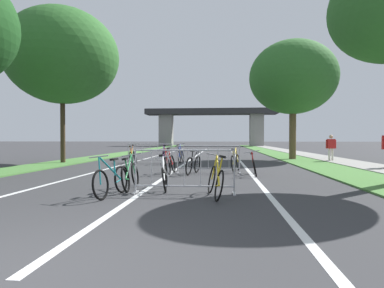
# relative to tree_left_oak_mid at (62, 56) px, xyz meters

# --- Properties ---
(ground_plane) EXTENTS (300.00, 300.00, 0.00)m
(ground_plane) POSITION_rel_tree_left_oak_mid_xyz_m (6.49, -13.60, -5.66)
(ground_plane) COLOR #333335
(grass_verge_left) EXTENTS (2.17, 66.71, 0.05)m
(grass_verge_left) POSITION_rel_tree_left_oak_mid_xyz_m (-0.06, 13.69, -5.64)
(grass_verge_left) COLOR #477A38
(grass_verge_left) RESTS_ON ground
(grass_verge_right) EXTENTS (2.17, 66.71, 0.05)m
(grass_verge_right) POSITION_rel_tree_left_oak_mid_xyz_m (13.03, 13.69, -5.64)
(grass_verge_right) COLOR #477A38
(grass_verge_right) RESTS_ON ground
(sidewalk_path_right) EXTENTS (2.03, 66.71, 0.08)m
(sidewalk_path_right) POSITION_rel_tree_left_oak_mid_xyz_m (15.13, 13.69, -5.62)
(sidewalk_path_right) COLOR gray
(sidewalk_path_right) RESTS_ON ground
(lane_stripe_center) EXTENTS (0.14, 38.59, 0.01)m
(lane_stripe_center) POSITION_rel_tree_left_oak_mid_xyz_m (6.49, 5.70, -5.66)
(lane_stripe_center) COLOR silver
(lane_stripe_center) RESTS_ON ground
(lane_stripe_right_lane) EXTENTS (0.14, 38.59, 0.01)m
(lane_stripe_right_lane) POSITION_rel_tree_left_oak_mid_xyz_m (9.49, 5.70, -5.66)
(lane_stripe_right_lane) COLOR silver
(lane_stripe_right_lane) RESTS_ON ground
(lane_stripe_left_lane) EXTENTS (0.14, 38.59, 0.01)m
(lane_stripe_left_lane) POSITION_rel_tree_left_oak_mid_xyz_m (3.48, 5.70, -5.66)
(lane_stripe_left_lane) COLOR silver
(lane_stripe_left_lane) RESTS_ON ground
(overpass_bridge) EXTENTS (23.39, 3.97, 6.67)m
(overpass_bridge) POSITION_rel_tree_left_oak_mid_xyz_m (6.49, 41.53, -0.85)
(overpass_bridge) COLOR #2D2D30
(overpass_bridge) RESTS_ON ground
(tree_left_oak_mid) EXTENTS (5.88, 5.88, 8.16)m
(tree_left_oak_mid) POSITION_rel_tree_left_oak_mid_xyz_m (0.00, 0.00, 0.00)
(tree_left_oak_mid) COLOR #3D2D1E
(tree_left_oak_mid) RESTS_ON ground
(tree_right_pine_near) EXTENTS (5.38, 5.38, 7.42)m
(tree_right_pine_near) POSITION_rel_tree_left_oak_mid_xyz_m (12.83, 4.16, -0.54)
(tree_right_pine_near) COLOR brown
(tree_right_pine_near) RESTS_ON ground
(crowd_barrier_nearest) EXTENTS (2.42, 0.46, 1.05)m
(crowd_barrier_nearest) POSITION_rel_tree_left_oak_mid_xyz_m (7.52, -8.81, -5.14)
(crowd_barrier_nearest) COLOR #ADADB2
(crowd_barrier_nearest) RESTS_ON ground
(crowd_barrier_second) EXTENTS (2.43, 0.56, 1.05)m
(crowd_barrier_second) POSITION_rel_tree_left_oak_mid_xyz_m (7.90, -4.17, -5.14)
(crowd_barrier_second) COLOR #ADADB2
(crowd_barrier_second) RESTS_ON ground
(crowd_barrier_third) EXTENTS (2.43, 0.51, 1.05)m
(crowd_barrier_third) POSITION_rel_tree_left_oak_mid_xyz_m (4.61, 0.46, -5.14)
(crowd_barrier_third) COLOR #ADADB2
(crowd_barrier_third) RESTS_ON ground
(bicycle_yellow_0) EXTENTS (0.53, 1.75, 0.98)m
(bicycle_yellow_0) POSITION_rel_tree_left_oak_mid_xyz_m (8.95, -3.58, -5.28)
(bicycle_yellow_0) COLOR black
(bicycle_yellow_0) RESTS_ON ground
(bicycle_red_1) EXTENTS (0.54, 1.70, 0.92)m
(bicycle_red_1) POSITION_rel_tree_left_oak_mid_xyz_m (9.56, -4.72, -5.32)
(bicycle_red_1) COLOR black
(bicycle_red_1) RESTS_ON ground
(bicycle_silver_2) EXTENTS (0.59, 1.76, 1.00)m
(bicycle_silver_2) POSITION_rel_tree_left_oak_mid_xyz_m (3.91, 0.03, -5.28)
(bicycle_silver_2) COLOR black
(bicycle_silver_2) RESTS_ON ground
(bicycle_blue_3) EXTENTS (0.52, 1.69, 1.06)m
(bicycle_blue_3) POSITION_rel_tree_left_oak_mid_xyz_m (6.18, 1.01, -5.27)
(bicycle_blue_3) COLOR black
(bicycle_blue_3) RESTS_ON ground
(bicycle_teal_4) EXTENTS (0.55, 1.61, 0.96)m
(bicycle_teal_4) POSITION_rel_tree_left_oak_mid_xyz_m (5.92, -9.31, -5.30)
(bicycle_teal_4) COLOR black
(bicycle_teal_4) RESTS_ON ground
(bicycle_black_5) EXTENTS (0.66, 1.63, 0.93)m
(bicycle_black_5) POSITION_rel_tree_left_oak_mid_xyz_m (7.37, -4.57, -5.29)
(bicycle_black_5) COLOR black
(bicycle_black_5) RESTS_ON ground
(bicycle_orange_6) EXTENTS (0.55, 1.63, 0.95)m
(bicycle_orange_6) POSITION_rel_tree_left_oak_mid_xyz_m (3.55, 0.88, -5.30)
(bicycle_orange_6) COLOR black
(bicycle_orange_6) RESTS_ON ground
(bicycle_purple_7) EXTENTS (0.52, 1.69, 1.03)m
(bicycle_purple_7) POSITION_rel_tree_left_oak_mid_xyz_m (5.41, 0.02, -5.27)
(bicycle_purple_7) COLOR black
(bicycle_purple_7) RESTS_ON ground
(bicycle_white_8) EXTENTS (0.53, 1.63, 0.92)m
(bicycle_white_8) POSITION_rel_tree_left_oak_mid_xyz_m (6.95, -8.23, -5.31)
(bicycle_white_8) COLOR black
(bicycle_white_8) RESTS_ON ground
(bicycle_green_9) EXTENTS (0.54, 1.66, 0.92)m
(bicycle_green_9) POSITION_rel_tree_left_oak_mid_xyz_m (6.06, -8.28, -5.30)
(bicycle_green_9) COLOR black
(bicycle_green_9) RESTS_ON ground
(bicycle_yellow_10) EXTENTS (0.52, 1.69, 0.97)m
(bicycle_yellow_10) POSITION_rel_tree_left_oak_mid_xyz_m (8.27, -9.24, -5.28)
(bicycle_yellow_10) COLOR black
(bicycle_yellow_10) RESTS_ON ground
(bicycle_red_11) EXTENTS (0.53, 1.64, 1.03)m
(bicycle_red_11) POSITION_rel_tree_left_oak_mid_xyz_m (6.50, -4.54, -5.28)
(bicycle_red_11) COLOR black
(bicycle_red_11) RESTS_ON ground
(pedestrian_in_red_jacket) EXTENTS (0.56, 0.27, 1.53)m
(pedestrian_in_red_jacket) POSITION_rel_tree_left_oak_mid_xyz_m (14.56, 2.40, -4.73)
(pedestrian_in_red_jacket) COLOR beige
(pedestrian_in_red_jacket) RESTS_ON ground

